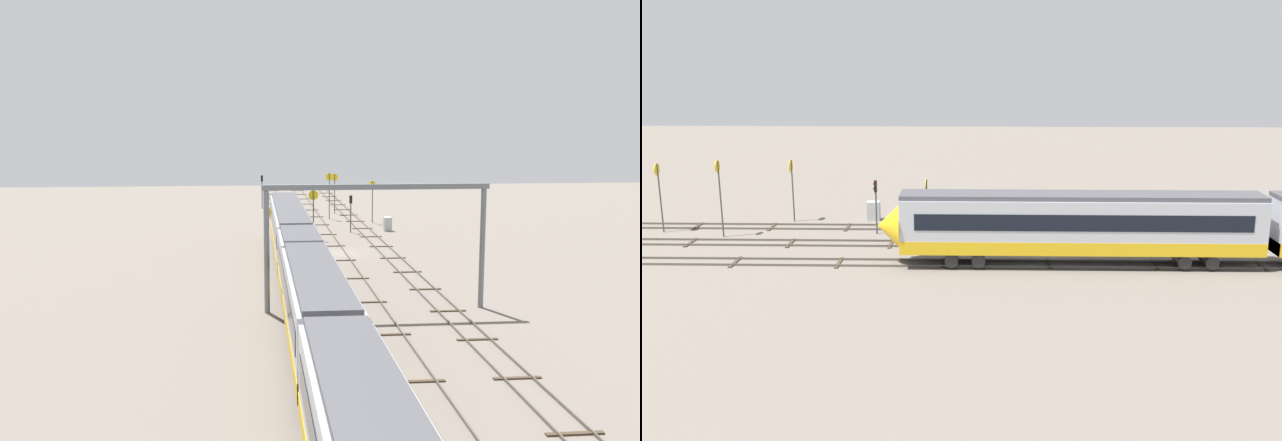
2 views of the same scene
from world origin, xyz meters
TOP-DOWN VIEW (x-y plane):
  - ground_plane at (0.00, 0.00)m, footprint 152.00×152.00m
  - track_near_foreground at (-0.00, -4.79)m, footprint 136.00×2.40m
  - track_second_near at (0.00, 0.00)m, footprint 136.00×2.40m
  - track_with_train at (-0.00, 4.79)m, footprint 136.00×2.40m
  - train at (-26.20, 4.79)m, footprint 75.20×3.24m
  - overhead_gantry at (-20.77, -0.07)m, footprint 0.40×15.02m
  - speed_sign_near_foreground at (20.32, -6.78)m, footprint 0.14×1.10m
  - speed_sign_mid_trackside at (24.59, -1.79)m, footprint 0.14×0.97m
  - speed_sign_far_trackside at (8.52, 1.65)m, footprint 0.14×1.06m
  - speed_sign_distant_end at (29.85, -3.07)m, footprint 0.14×0.96m
  - signal_light_trackside_approach at (12.82, -3.00)m, footprint 0.31×0.32m
  - signal_light_trackside_departure at (36.92, 6.88)m, footprint 0.31×0.32m
  - relay_cabinet at (13.68, -7.45)m, footprint 1.06×0.88m

SIDE VIEW (x-z plane):
  - ground_plane at x=0.00m, z-range 0.00..0.00m
  - track_near_foreground at x=0.00m, z-range -0.01..0.15m
  - track_with_train at x=0.00m, z-range -0.01..0.15m
  - track_second_near at x=0.00m, z-range -0.01..0.15m
  - relay_cabinet at x=13.68m, z-range 0.00..1.60m
  - train at x=-26.20m, z-range 0.26..5.06m
  - signal_light_trackside_approach at x=12.82m, z-range 0.67..4.94m
  - signal_light_trackside_departure at x=36.92m, z-range 0.74..5.62m
  - speed_sign_far_trackside at x=8.52m, z-range 0.90..6.21m
  - speed_sign_near_foreground at x=20.32m, z-range 0.92..6.20m
  - speed_sign_distant_end at x=29.85m, z-range 0.84..6.38m
  - speed_sign_mid_trackside at x=24.59m, z-range 0.89..6.90m
  - overhead_gantry at x=-20.77m, z-range 1.94..10.37m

